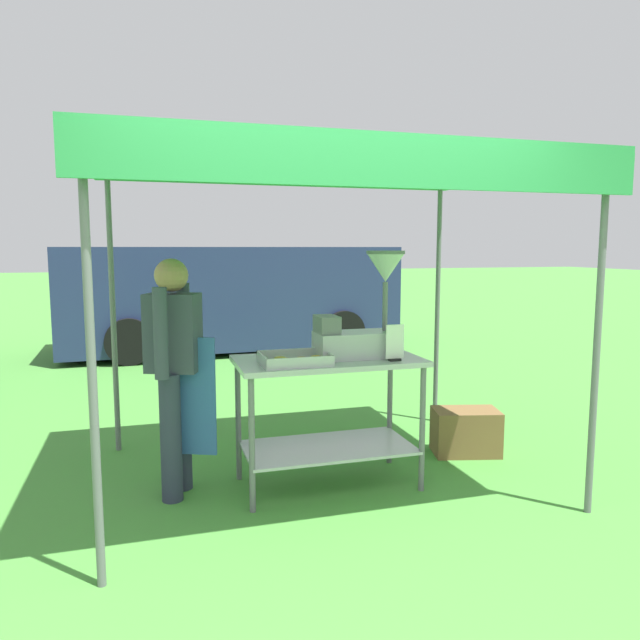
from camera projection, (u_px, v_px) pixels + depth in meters
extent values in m
plane|color=#478E38|center=(215.00, 358.00, 9.05)|extent=(70.00, 70.00, 0.00)
cylinder|color=slate|center=(92.00, 368.00, 2.82)|extent=(0.04, 0.04, 2.22)
cylinder|color=slate|center=(597.00, 341.00, 3.65)|extent=(0.04, 0.04, 2.22)
cylinder|color=slate|center=(113.00, 318.00, 4.81)|extent=(0.04, 0.04, 2.22)
cylinder|color=slate|center=(437.00, 308.00, 5.64)|extent=(0.04, 0.04, 2.22)
cube|color=#2D934C|center=(322.00, 166.00, 4.09)|extent=(3.13, 2.29, 0.05)
cube|color=#2D934C|center=(386.00, 164.00, 3.03)|extent=(3.13, 0.02, 0.24)
cube|color=#B7B7BC|center=(328.00, 361.00, 4.11)|extent=(1.28, 0.66, 0.04)
cube|color=#B7B7BC|center=(328.00, 447.00, 4.19)|extent=(1.18, 0.61, 0.02)
cylinder|color=slate|center=(252.00, 445.00, 3.73)|extent=(0.04, 0.04, 0.88)
cylinder|color=slate|center=(422.00, 429.00, 4.07)|extent=(0.04, 0.04, 0.88)
cylinder|color=slate|center=(238.00, 420.00, 4.27)|extent=(0.04, 0.04, 0.88)
cylinder|color=slate|center=(390.00, 408.00, 4.60)|extent=(0.04, 0.04, 0.88)
cube|color=#B7B7BC|center=(295.00, 363.00, 3.92)|extent=(0.45, 0.34, 0.01)
cube|color=#B7B7BC|center=(301.00, 362.00, 3.76)|extent=(0.45, 0.01, 0.06)
cube|color=#B7B7BC|center=(289.00, 353.00, 4.07)|extent=(0.45, 0.01, 0.06)
cube|color=#B7B7BC|center=(262.00, 359.00, 3.85)|extent=(0.01, 0.34, 0.06)
cube|color=#B7B7BC|center=(326.00, 356.00, 3.98)|extent=(0.01, 0.34, 0.06)
torus|color=#EAB251|center=(302.00, 359.00, 3.94)|extent=(0.11, 0.11, 0.03)
torus|color=#EAB251|center=(317.00, 362.00, 3.85)|extent=(0.10, 0.10, 0.03)
torus|color=#EAB251|center=(286.00, 360.00, 3.90)|extent=(0.11, 0.11, 0.03)
torus|color=#EAB251|center=(280.00, 359.00, 3.96)|extent=(0.11, 0.11, 0.03)
torus|color=#EAB251|center=(299.00, 362.00, 3.83)|extent=(0.11, 0.11, 0.03)
torus|color=#EAB251|center=(313.00, 360.00, 3.92)|extent=(0.09, 0.09, 0.03)
torus|color=#EAB251|center=(317.00, 358.00, 4.00)|extent=(0.11, 0.11, 0.03)
cube|color=#B7B7BC|center=(355.00, 345.00, 4.14)|extent=(0.56, 0.28, 0.18)
cube|color=slate|center=(327.00, 324.00, 4.06)|extent=(0.14, 0.22, 0.12)
cylinder|color=slate|center=(385.00, 306.00, 4.17)|extent=(0.04, 0.04, 0.34)
cone|color=#B7B7BC|center=(386.00, 268.00, 4.14)|extent=(0.26, 0.26, 0.20)
cylinder|color=slate|center=(386.00, 252.00, 4.13)|extent=(0.27, 0.27, 0.02)
cube|color=black|center=(395.00, 360.00, 4.02)|extent=(0.08, 0.05, 0.02)
cube|color=white|center=(395.00, 342.00, 4.01)|extent=(0.13, 0.01, 0.23)
cylinder|color=#2D3347|center=(181.00, 429.00, 4.11)|extent=(0.14, 0.14, 0.86)
cylinder|color=#2D3347|center=(171.00, 438.00, 3.91)|extent=(0.14, 0.14, 0.86)
cube|color=#383D4C|center=(173.00, 333.00, 3.92)|extent=(0.40, 0.33, 0.52)
cube|color=#335BA3|center=(192.00, 396.00, 3.96)|extent=(0.30, 0.14, 0.80)
cylinder|color=#383D4C|center=(184.00, 324.00, 4.14)|extent=(0.12, 0.12, 0.58)
cylinder|color=#383D4C|center=(161.00, 333.00, 3.70)|extent=(0.12, 0.12, 0.58)
sphere|color=#A87A56|center=(171.00, 275.00, 3.88)|extent=(0.22, 0.22, 0.22)
cube|color=brown|center=(466.00, 432.00, 4.84)|extent=(0.59, 0.44, 0.37)
cube|color=navy|center=(231.00, 295.00, 9.82)|extent=(5.35, 2.05, 1.60)
cube|color=#1E2833|center=(97.00, 273.00, 9.13)|extent=(0.15, 1.62, 0.70)
cylinder|color=black|center=(129.00, 341.00, 8.50)|extent=(0.69, 0.26, 0.68)
cylinder|color=black|center=(128.00, 325.00, 10.26)|extent=(0.69, 0.26, 0.68)
cylinder|color=black|center=(343.00, 331.00, 9.52)|extent=(0.69, 0.26, 0.68)
cylinder|color=black|center=(309.00, 318.00, 11.28)|extent=(0.69, 0.26, 0.68)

